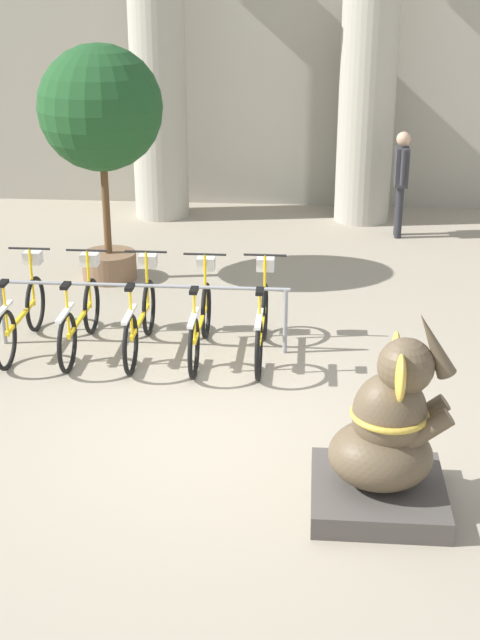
{
  "coord_description": "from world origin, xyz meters",
  "views": [
    {
      "loc": [
        0.86,
        -7.16,
        4.06
      ],
      "look_at": [
        0.23,
        0.41,
        1.0
      ],
      "focal_mm": 50.0,
      "sensor_mm": 36.0,
      "label": 1
    }
  ],
  "objects": [
    {
      "name": "column_left",
      "position": [
        -1.7,
        7.6,
        2.62
      ],
      "size": [
        1.14,
        1.14,
        5.16
      ],
      "color": "#ADA899",
      "rests_on": "ground_plane"
    },
    {
      "name": "elephant_statue",
      "position": [
        1.5,
        -0.98,
        0.57
      ],
      "size": [
        1.07,
        1.07,
        1.69
      ],
      "color": "#4C4742",
      "rests_on": "ground_plane"
    },
    {
      "name": "bicycle_1",
      "position": [
        -1.67,
        1.86,
        0.4
      ],
      "size": [
        0.48,
        1.74,
        1.03
      ],
      "color": "black",
      "rests_on": "ground_plane"
    },
    {
      "name": "bike_rack",
      "position": [
        -0.99,
        1.95,
        0.59
      ],
      "size": [
        3.3,
        0.05,
        0.77
      ],
      "color": "gray",
      "rests_on": "ground_plane"
    },
    {
      "name": "bicycle_2",
      "position": [
        -0.99,
        1.87,
        0.4
      ],
      "size": [
        0.48,
        1.74,
        1.03
      ],
      "color": "black",
      "rests_on": "ground_plane"
    },
    {
      "name": "person_pedestrian",
      "position": [
        2.23,
        6.65,
        0.99
      ],
      "size": [
        0.22,
        0.47,
        1.66
      ],
      "color": "#28282D",
      "rests_on": "ground_plane"
    },
    {
      "name": "ground_plane",
      "position": [
        0.0,
        0.0,
        0.0
      ],
      "size": [
        60.0,
        60.0,
        0.0
      ],
      "primitive_type": "plane",
      "color": "#9E937F"
    },
    {
      "name": "column_right",
      "position": [
        1.7,
        7.6,
        2.62
      ],
      "size": [
        1.14,
        1.14,
        5.16
      ],
      "color": "#ADA899",
      "rests_on": "ground_plane"
    },
    {
      "name": "building_facade",
      "position": [
        0.0,
        8.6,
        3.0
      ],
      "size": [
        20.0,
        0.2,
        6.0
      ],
      "color": "#A39E8E",
      "rests_on": "ground_plane"
    },
    {
      "name": "bicycle_3",
      "position": [
        -0.32,
        1.82,
        0.4
      ],
      "size": [
        0.48,
        1.74,
        1.03
      ],
      "color": "black",
      "rests_on": "ground_plane"
    },
    {
      "name": "potted_tree",
      "position": [
        -1.88,
        4.26,
        2.22
      ],
      "size": [
        1.62,
        1.62,
        3.13
      ],
      "color": "brown",
      "rests_on": "ground_plane"
    },
    {
      "name": "bicycle_0",
      "position": [
        -2.34,
        1.87,
        0.4
      ],
      "size": [
        0.48,
        1.74,
        1.03
      ],
      "color": "black",
      "rests_on": "ground_plane"
    },
    {
      "name": "bicycle_4",
      "position": [
        0.36,
        1.85,
        0.4
      ],
      "size": [
        0.48,
        1.74,
        1.03
      ],
      "color": "black",
      "rests_on": "ground_plane"
    }
  ]
}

